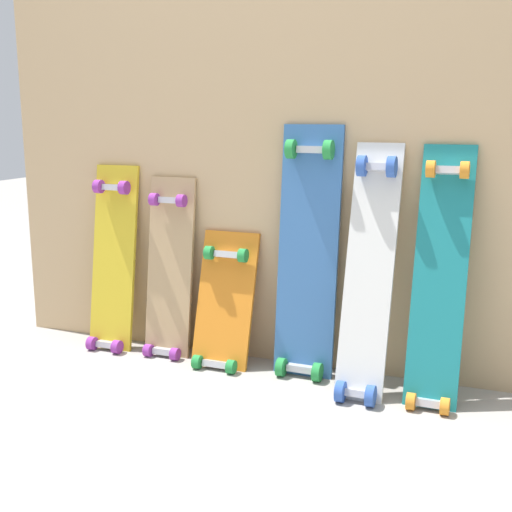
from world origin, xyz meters
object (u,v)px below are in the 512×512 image
Objects in this scene: skateboard_natural at (169,276)px; skateboard_white at (368,280)px; skateboard_teal at (439,286)px; skateboard_orange at (224,309)px; skateboard_yellow at (113,266)px; skateboard_blue at (307,261)px.

skateboard_white is (0.81, -0.08, 0.08)m from skateboard_natural.
skateboard_natural is 0.84× the size of skateboard_teal.
skateboard_orange is (0.25, -0.03, -0.10)m from skateboard_natural.
skateboard_white is at bearing -3.76° from skateboard_yellow.
skateboard_yellow is 0.89× the size of skateboard_white.
skateboard_blue reaches higher than skateboard_yellow.
skateboard_yellow is at bearing -177.65° from skateboard_natural.
skateboard_orange is at bearing 177.65° from skateboard_teal.
skateboard_white is at bearing -18.44° from skateboard_blue.
skateboard_natural is at bearing 176.50° from skateboard_teal.
skateboard_natural is at bearing 172.85° from skateboard_orange.
skateboard_teal is at bearing 4.04° from skateboard_white.
skateboard_natural is 1.34× the size of skateboard_orange.
skateboard_teal is (0.79, -0.03, 0.17)m from skateboard_orange.
skateboard_yellow is 0.88× the size of skateboard_teal.
skateboard_orange is 0.38m from skateboard_blue.
skateboard_white is (0.24, -0.08, -0.03)m from skateboard_blue.
skateboard_teal reaches higher than skateboard_natural.
skateboard_white reaches higher than skateboard_orange.
skateboard_orange is at bearing 175.02° from skateboard_white.
skateboard_blue reaches higher than skateboard_white.
skateboard_teal is at bearing -7.71° from skateboard_blue.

